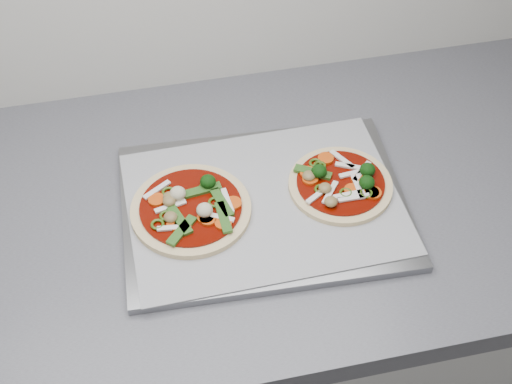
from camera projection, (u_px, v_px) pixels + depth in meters
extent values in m
cube|color=gray|center=(264.00, 206.00, 1.07)|extent=(0.44, 0.33, 0.01)
cube|color=#A0A0A5|center=(264.00, 203.00, 1.06)|extent=(0.41, 0.30, 0.00)
cylinder|color=beige|center=(191.00, 210.00, 1.05)|extent=(0.20, 0.20, 0.01)
cylinder|color=#5E1000|center=(191.00, 207.00, 1.04)|extent=(0.17, 0.17, 0.00)
cube|color=#2E5F1F|center=(202.00, 190.00, 1.06)|extent=(0.06, 0.02, 0.00)
cube|color=white|center=(170.00, 206.00, 1.04)|extent=(0.05, 0.02, 0.00)
cylinder|color=#CF450B|center=(233.00, 203.00, 1.04)|extent=(0.03, 0.03, 0.00)
ellipsoid|color=brown|center=(169.00, 201.00, 1.04)|extent=(0.02, 0.02, 0.01)
cube|color=#2E5F1F|center=(182.00, 230.00, 1.01)|extent=(0.05, 0.05, 0.00)
cylinder|color=#CF450B|center=(223.00, 223.00, 1.02)|extent=(0.03, 0.03, 0.00)
ellipsoid|color=beige|center=(205.00, 210.00, 1.02)|extent=(0.03, 0.03, 0.02)
cube|color=#2E5F1F|center=(180.00, 220.00, 1.02)|extent=(0.03, 0.06, 0.00)
torus|color=#345212|center=(205.00, 188.00, 1.06)|extent=(0.03, 0.03, 0.00)
cube|color=white|center=(218.00, 217.00, 1.02)|extent=(0.05, 0.03, 0.00)
cube|color=white|center=(227.00, 201.00, 1.05)|extent=(0.01, 0.05, 0.00)
torus|color=#345212|center=(215.00, 202.00, 1.04)|extent=(0.03, 0.03, 0.00)
ellipsoid|color=brown|center=(170.00, 197.00, 1.04)|extent=(0.02, 0.02, 0.01)
cylinder|color=#CF450B|center=(183.00, 225.00, 1.01)|extent=(0.03, 0.03, 0.00)
torus|color=#345212|center=(168.00, 192.00, 1.06)|extent=(0.03, 0.03, 0.00)
cube|color=white|center=(174.00, 228.00, 1.01)|extent=(0.05, 0.01, 0.00)
cube|color=#2E5F1F|center=(223.00, 217.00, 1.02)|extent=(0.02, 0.06, 0.00)
cylinder|color=#CF450B|center=(175.00, 224.00, 1.02)|extent=(0.03, 0.03, 0.00)
cube|color=#2E5F1F|center=(222.00, 203.00, 1.04)|extent=(0.03, 0.06, 0.00)
ellipsoid|color=brown|center=(171.00, 217.00, 1.02)|extent=(0.03, 0.03, 0.01)
torus|color=#345212|center=(166.00, 216.00, 1.03)|extent=(0.02, 0.02, 0.00)
torus|color=#345212|center=(157.00, 224.00, 1.01)|extent=(0.02, 0.02, 0.00)
cylinder|color=#CF450B|center=(206.00, 217.00, 1.02)|extent=(0.03, 0.03, 0.00)
cylinder|color=#CF450B|center=(157.00, 200.00, 1.05)|extent=(0.03, 0.03, 0.00)
cylinder|color=#CF450B|center=(208.00, 219.00, 1.02)|extent=(0.03, 0.03, 0.00)
ellipsoid|color=beige|center=(178.00, 193.00, 1.04)|extent=(0.03, 0.03, 0.02)
cube|color=white|center=(157.00, 190.00, 1.06)|extent=(0.04, 0.03, 0.00)
ellipsoid|color=#163B0F|center=(208.00, 182.00, 1.06)|extent=(0.03, 0.03, 0.02)
cylinder|color=beige|center=(340.00, 185.00, 1.08)|extent=(0.20, 0.20, 0.01)
cylinder|color=#5E1000|center=(341.00, 182.00, 1.08)|extent=(0.17, 0.17, 0.00)
ellipsoid|color=#163B0F|center=(319.00, 171.00, 1.08)|extent=(0.03, 0.03, 0.02)
cube|color=white|center=(319.00, 194.00, 1.06)|extent=(0.04, 0.03, 0.00)
cylinder|color=#CF450B|center=(310.00, 179.00, 1.08)|extent=(0.04, 0.04, 0.00)
cylinder|color=#CF450B|center=(373.00, 193.00, 1.06)|extent=(0.03, 0.03, 0.00)
cube|color=white|center=(362.00, 171.00, 1.09)|extent=(0.04, 0.04, 0.00)
cube|color=white|center=(349.00, 194.00, 1.06)|extent=(0.05, 0.01, 0.00)
cylinder|color=#CF450B|center=(359.00, 179.00, 1.08)|extent=(0.04, 0.04, 0.00)
ellipsoid|color=#163B0F|center=(367.00, 182.00, 1.06)|extent=(0.03, 0.03, 0.02)
torus|color=#345212|center=(366.00, 193.00, 1.06)|extent=(0.02, 0.02, 0.00)
torus|color=#345212|center=(315.00, 163.00, 1.10)|extent=(0.03, 0.03, 0.00)
cube|color=white|center=(342.00, 159.00, 1.10)|extent=(0.03, 0.05, 0.00)
ellipsoid|color=brown|center=(325.00, 188.00, 1.06)|extent=(0.03, 0.03, 0.01)
ellipsoid|color=brown|center=(309.00, 176.00, 1.08)|extent=(0.03, 0.03, 0.01)
cube|color=#2E5F1F|center=(313.00, 172.00, 1.09)|extent=(0.06, 0.04, 0.00)
cube|color=white|center=(330.00, 192.00, 1.06)|extent=(0.04, 0.04, 0.00)
torus|color=#345212|center=(320.00, 166.00, 1.10)|extent=(0.03, 0.03, 0.00)
ellipsoid|color=brown|center=(331.00, 202.00, 1.04)|extent=(0.02, 0.02, 0.01)
torus|color=#345212|center=(321.00, 189.00, 1.06)|extent=(0.03, 0.03, 0.00)
cube|color=white|center=(351.00, 166.00, 1.09)|extent=(0.05, 0.03, 0.00)
cube|color=white|center=(354.00, 173.00, 1.08)|extent=(0.05, 0.01, 0.00)
torus|color=#345212|center=(346.00, 193.00, 1.06)|extent=(0.02, 0.02, 0.00)
cylinder|color=#CF450B|center=(308.00, 172.00, 1.09)|extent=(0.03, 0.03, 0.00)
ellipsoid|color=#163B0F|center=(368.00, 170.00, 1.08)|extent=(0.02, 0.02, 0.02)
cylinder|color=#CF450B|center=(352.00, 190.00, 1.06)|extent=(0.03, 0.03, 0.00)
cube|color=white|center=(358.00, 187.00, 1.07)|extent=(0.01, 0.05, 0.00)
cylinder|color=#CF450B|center=(326.00, 158.00, 1.11)|extent=(0.03, 0.03, 0.00)
cube|color=white|center=(354.00, 198.00, 1.05)|extent=(0.05, 0.01, 0.00)
cylinder|color=#CF450B|center=(371.00, 193.00, 1.06)|extent=(0.04, 0.04, 0.00)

